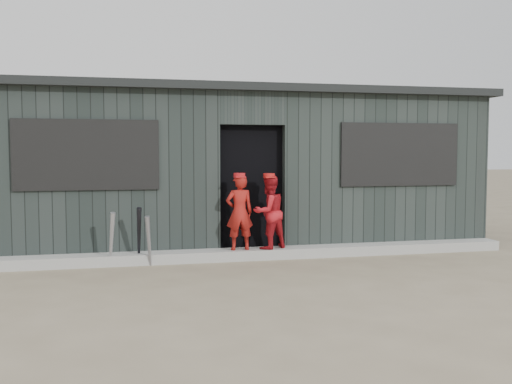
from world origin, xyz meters
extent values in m
plane|color=#72654F|center=(0.00, 0.00, 0.00)|extent=(80.00, 80.00, 0.00)
cube|color=gray|center=(0.00, 1.82, 0.07)|extent=(8.00, 0.36, 0.15)
cone|color=#9A9BA3|center=(-2.08, 1.61, 0.39)|extent=(0.14, 0.29, 0.78)
cone|color=gray|center=(-1.58, 1.57, 0.36)|extent=(0.13, 0.25, 0.72)
cone|color=black|center=(-1.70, 1.73, 0.42)|extent=(0.08, 0.37, 0.83)
imported|color=maroon|center=(-0.25, 1.78, 0.70)|extent=(0.41, 0.28, 1.11)
imported|color=#AE151C|center=(0.20, 1.80, 0.70)|extent=(0.66, 0.60, 1.10)
imported|color=#BBBBBB|center=(0.54, 2.49, 0.71)|extent=(0.82, 0.73, 1.42)
cube|color=black|center=(0.00, 3.50, 1.20)|extent=(7.60, 2.70, 2.20)
cube|color=#242B29|center=(-2.25, 2.10, 1.25)|extent=(3.50, 0.20, 2.50)
cube|color=#28302D|center=(2.25, 2.10, 1.25)|extent=(3.50, 0.20, 2.50)
cube|color=#282F2D|center=(0.00, 2.10, 2.25)|extent=(1.00, 0.20, 0.50)
cube|color=#29312F|center=(3.90, 3.50, 1.25)|extent=(0.20, 3.00, 2.50)
cube|color=#2A322F|center=(0.00, 4.90, 1.25)|extent=(8.00, 0.20, 2.50)
cube|color=black|center=(0.00, 3.50, 2.56)|extent=(8.30, 3.30, 0.12)
cube|color=black|center=(-2.40, 1.98, 1.55)|extent=(2.00, 0.04, 1.00)
cube|color=black|center=(2.40, 1.98, 1.55)|extent=(2.00, 0.04, 1.00)
cube|color=black|center=(-0.15, 2.62, 1.35)|extent=(0.22, 0.22, 0.87)
cube|color=black|center=(0.21, 2.53, 1.30)|extent=(0.20, 0.16, 0.77)
camera|label=1|loc=(-1.87, -6.38, 1.59)|focal=40.00mm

